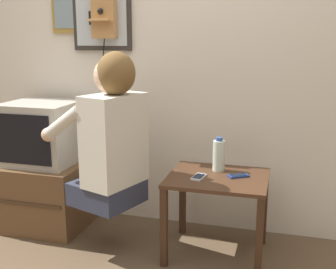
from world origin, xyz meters
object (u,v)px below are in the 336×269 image
person (111,134)px  television (42,133)px  cell_phone_held (199,177)px  water_bottle (219,155)px  wall_phone_antique (105,15)px  wall_mirror (101,2)px  cell_phone_spare (238,176)px

person → television: size_ratio=1.96×
cell_phone_held → water_bottle: water_bottle is taller
wall_phone_antique → wall_mirror: 0.11m
wall_phone_antique → cell_phone_held: wall_phone_antique is taller
television → wall_phone_antique: (0.40, 0.23, 0.80)m
water_bottle → cell_phone_spare: bearing=-33.3°
cell_phone_held → water_bottle: (0.09, 0.18, 0.09)m
cell_phone_held → water_bottle: size_ratio=0.62×
person → cell_phone_spare: bearing=-57.1°
wall_mirror → cell_phone_spare: (1.01, -0.36, -1.05)m
television → water_bottle: 1.24m
person → water_bottle: bearing=-46.9°
person → cell_phone_held: bearing=-60.8°
water_bottle → person: bearing=-156.4°
wall_phone_antique → person: bearing=-64.6°
person → cell_phone_held: size_ratio=7.07×
television → cell_phone_held: bearing=-8.7°
person → wall_phone_antique: bearing=44.9°
water_bottle → wall_mirror: bearing=163.1°
wall_phone_antique → cell_phone_spare: (0.97, -0.31, -0.96)m
cell_phone_held → cell_phone_spare: 0.24m
cell_phone_held → water_bottle: bearing=71.4°
cell_phone_spare → water_bottle: 0.19m
person → cell_phone_held: person is taller
wall_mirror → cell_phone_held: (0.79, -0.44, -1.05)m
wall_phone_antique → cell_phone_spare: size_ratio=5.27×
television → wall_mirror: 0.99m
wall_phone_antique → water_bottle: wall_phone_antique is taller
television → cell_phone_spare: (1.38, -0.09, -0.16)m
wall_phone_antique → television: bearing=-150.8°
television → cell_phone_held: television is taller
cell_phone_spare → person: bearing=-109.8°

